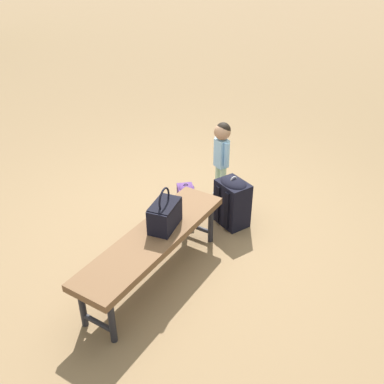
% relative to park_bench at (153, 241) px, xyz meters
% --- Properties ---
extents(ground_plane, '(40.00, 40.00, 0.00)m').
position_rel_park_bench_xyz_m(ground_plane, '(0.81, 0.17, -0.39)').
color(ground_plane, brown).
rests_on(ground_plane, ground).
extents(park_bench, '(1.62, 0.47, 0.45)m').
position_rel_park_bench_xyz_m(park_bench, '(0.00, 0.00, 0.00)').
color(park_bench, brown).
rests_on(park_bench, ground).
extents(handbag, '(0.34, 0.23, 0.37)m').
position_rel_park_bench_xyz_m(handbag, '(0.15, -0.02, 0.18)').
color(handbag, black).
rests_on(handbag, park_bench).
extents(child_standing, '(0.18, 0.21, 0.87)m').
position_rel_park_bench_xyz_m(child_standing, '(1.49, 0.12, 0.18)').
color(child_standing, '#B2D8B2').
rests_on(child_standing, ground).
extents(backpack_large, '(0.36, 0.39, 0.54)m').
position_rel_park_bench_xyz_m(backpack_large, '(1.07, -0.22, -0.12)').
color(backpack_large, black).
rests_on(backpack_large, ground).
extents(backpack_small, '(0.27, 0.26, 0.36)m').
position_rel_park_bench_xyz_m(backpack_small, '(0.98, 0.27, -0.21)').
color(backpack_small, '#4C2D66').
rests_on(backpack_small, ground).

